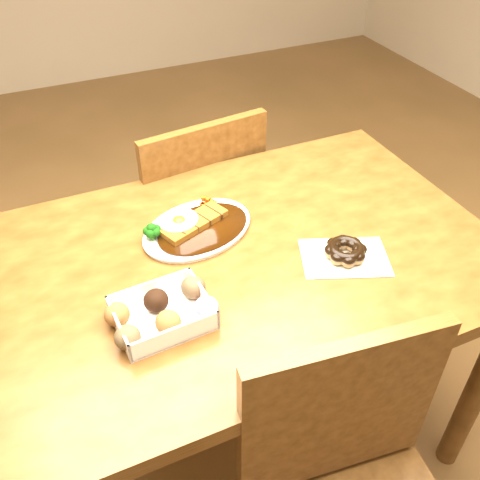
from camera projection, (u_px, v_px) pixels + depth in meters
name	position (u px, v px, depth m)	size (l,w,h in m)	color
ground	(242.00, 429.00, 1.72)	(6.00, 6.00, 0.00)	brown
table	(242.00, 284.00, 1.31)	(1.20, 0.80, 0.75)	#45270D
chair_far	(192.00, 216.00, 1.81)	(0.47, 0.47, 0.87)	#45270D
katsu_curry_plate	(195.00, 227.00, 1.30)	(0.33, 0.28, 0.06)	white
donut_box	(162.00, 312.00, 1.07)	(0.22, 0.16, 0.05)	white
pon_de_ring	(345.00, 251.00, 1.22)	(0.24, 0.20, 0.04)	silver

